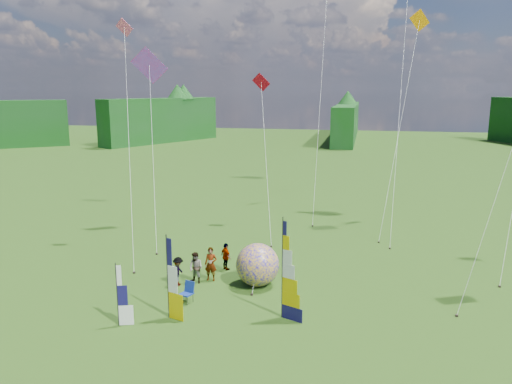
% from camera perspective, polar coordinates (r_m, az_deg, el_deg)
% --- Properties ---
extents(ground, '(220.00, 220.00, 0.00)m').
position_cam_1_polar(ground, '(22.13, 0.31, -16.34)').
color(ground, '#3F6A1D').
rests_on(ground, ground).
extents(treeline_ring, '(210.00, 210.00, 8.00)m').
position_cam_1_polar(treeline_ring, '(20.55, 0.32, -6.45)').
color(treeline_ring, '#1A401C').
rests_on(treeline_ring, ground).
extents(feather_banner_main, '(1.20, 0.60, 4.64)m').
position_cam_1_polar(feather_banner_main, '(22.99, 3.02, -8.89)').
color(feather_banner_main, '#15104A').
rests_on(feather_banner_main, ground).
extents(side_banner_left, '(1.04, 0.44, 3.86)m').
position_cam_1_polar(side_banner_left, '(23.42, -10.06, -9.68)').
color(side_banner_left, '#D9B400').
rests_on(side_banner_left, ground).
extents(side_banner_far, '(0.84, 0.36, 2.84)m').
position_cam_1_polar(side_banner_far, '(23.37, -15.58, -11.35)').
color(side_banner_far, white).
rests_on(side_banner_far, ground).
extents(bol_inflatable, '(3.08, 3.08, 2.32)m').
position_cam_1_polar(bol_inflatable, '(26.98, 0.18, -8.31)').
color(bol_inflatable, '#130AA2').
rests_on(bol_inflatable, ground).
extents(spectator_a, '(0.70, 0.46, 1.89)m').
position_cam_1_polar(spectator_a, '(27.83, -5.18, -8.20)').
color(spectator_a, '#66594C').
rests_on(spectator_a, ground).
extents(spectator_b, '(0.93, 0.66, 1.72)m').
position_cam_1_polar(spectator_b, '(27.59, -6.89, -8.60)').
color(spectator_b, '#66594C').
rests_on(spectator_b, ground).
extents(spectator_c, '(0.42, 1.04, 1.58)m').
position_cam_1_polar(spectator_c, '(27.41, -8.88, -8.96)').
color(spectator_c, '#66594C').
rests_on(spectator_c, ground).
extents(spectator_d, '(0.96, 0.94, 1.63)m').
position_cam_1_polar(spectator_d, '(29.33, -3.46, -7.38)').
color(spectator_d, '#66594C').
rests_on(spectator_d, ground).
extents(camp_chair, '(0.77, 0.77, 1.06)m').
position_cam_1_polar(camp_chair, '(25.37, -7.96, -11.31)').
color(camp_chair, navy).
rests_on(camp_chair, ground).
extents(kite_whale, '(6.69, 17.08, 23.34)m').
position_cam_1_polar(kite_whale, '(39.43, 16.37, 13.11)').
color(kite_whale, black).
rests_on(kite_whale, ground).
extents(kite_rainbow_delta, '(10.41, 13.33, 14.34)m').
position_cam_1_polar(kite_rainbow_delta, '(35.20, -11.79, 6.22)').
color(kite_rainbow_delta, '#DF0032').
rests_on(kite_rainbow_delta, ground).
extents(small_kite_red, '(5.33, 9.41, 12.07)m').
position_cam_1_polar(small_kite_red, '(35.75, 1.14, 4.71)').
color(small_kite_red, red).
rests_on(small_kite_red, ground).
extents(small_kite_orange, '(8.82, 12.12, 16.95)m').
position_cam_1_polar(small_kite_orange, '(38.19, 16.22, 8.38)').
color(small_kite_orange, orange).
rests_on(small_kite_orange, ground).
extents(small_kite_pink, '(5.60, 9.09, 15.40)m').
position_cam_1_polar(small_kite_pink, '(31.91, -14.37, 6.50)').
color(small_kite_pink, '#E65079').
rests_on(small_kite_pink, ground).
extents(small_kite_green, '(6.62, 13.49, 22.24)m').
position_cam_1_polar(small_kite_green, '(42.74, 7.48, 12.60)').
color(small_kite_green, '#25CC17').
rests_on(small_kite_green, ground).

